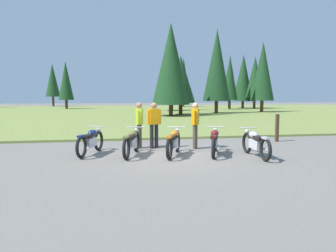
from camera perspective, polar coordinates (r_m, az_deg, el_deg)
The scene contains 12 objects.
ground_plane at distance 10.34m, azimuth 0.59°, elevation -5.28°, with size 140.00×140.00×0.00m, color slate.
grass_moorland at distance 35.79m, azimuth -7.10°, elevation 2.42°, with size 80.00×44.00×0.10m, color olive.
forest_treeline at distance 39.03m, azimuth -3.58°, elevation 9.25°, with size 41.98×30.35×8.56m.
motorcycle_navy at distance 10.83m, azimuth -13.53°, elevation -2.60°, with size 0.90×2.01×0.88m.
motorcycle_olive at distance 10.37m, azimuth -6.42°, elevation -2.83°, with size 0.83×2.04×0.88m.
motorcycle_orange at distance 10.32m, azimuth 1.01°, elevation -2.84°, with size 0.94×1.99×0.88m.
motorcycle_maroon at distance 10.57m, azimuth 8.24°, elevation -2.70°, with size 0.93×2.00×0.88m.
motorcycle_silver at distance 10.45m, azimuth 15.25°, elevation -2.93°, with size 0.62×2.10×0.88m.
rider_in_hivis_vest at distance 11.63m, azimuth 4.85°, elevation 0.61°, with size 0.35×0.51×1.67m.
rider_with_back_turned at distance 11.67m, azimuth -2.49°, elevation 0.64°, with size 0.54×0.29×1.67m.
rider_checking_bike at distance 11.76m, azimuth -5.11°, elevation 0.66°, with size 0.31×0.53×1.67m.
trail_marker_post at distance 14.17m, azimuth 18.75°, elevation -0.32°, with size 0.12×0.12×1.14m, color #47331E.
Camera 1 is at (-1.89, -9.98, 1.93)m, focal length 34.43 mm.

